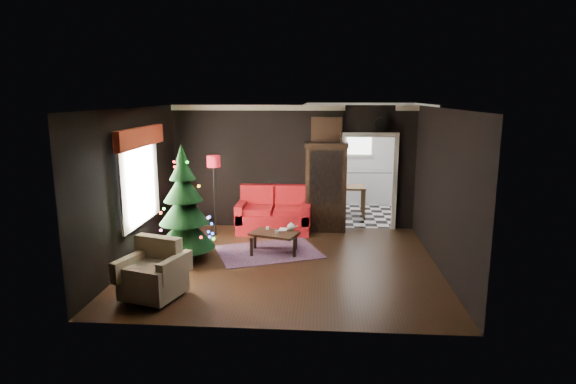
# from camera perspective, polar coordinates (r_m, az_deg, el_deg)

# --- Properties ---
(floor) EXTENTS (5.50, 5.50, 0.00)m
(floor) POSITION_cam_1_polar(r_m,az_deg,el_deg) (8.84, -0.43, -8.50)
(floor) COLOR black
(floor) RESTS_ON ground
(ceiling) EXTENTS (5.50, 5.50, 0.00)m
(ceiling) POSITION_cam_1_polar(r_m,az_deg,el_deg) (8.30, -0.46, 9.97)
(ceiling) COLOR white
(ceiling) RESTS_ON ground
(wall_back) EXTENTS (5.50, 0.00, 5.50)m
(wall_back) POSITION_cam_1_polar(r_m,az_deg,el_deg) (10.92, 0.61, 2.96)
(wall_back) COLOR black
(wall_back) RESTS_ON ground
(wall_front) EXTENTS (5.50, 0.00, 5.50)m
(wall_front) POSITION_cam_1_polar(r_m,az_deg,el_deg) (6.04, -2.35, -4.11)
(wall_front) COLOR black
(wall_front) RESTS_ON ground
(wall_left) EXTENTS (0.00, 5.50, 5.50)m
(wall_left) POSITION_cam_1_polar(r_m,az_deg,el_deg) (9.10, -17.98, 0.66)
(wall_left) COLOR black
(wall_left) RESTS_ON ground
(wall_right) EXTENTS (0.00, 5.50, 5.50)m
(wall_right) POSITION_cam_1_polar(r_m,az_deg,el_deg) (8.69, 17.95, 0.17)
(wall_right) COLOR black
(wall_right) RESTS_ON ground
(doorway) EXTENTS (1.10, 0.10, 2.10)m
(doorway) POSITION_cam_1_polar(r_m,az_deg,el_deg) (11.00, 9.48, 1.02)
(doorway) COLOR #F2E8CD
(doorway) RESTS_ON ground
(left_window) EXTENTS (0.05, 1.60, 1.40)m
(left_window) POSITION_cam_1_polar(r_m,az_deg,el_deg) (9.26, -17.31, 1.20)
(left_window) COLOR white
(left_window) RESTS_ON wall_left
(valance) EXTENTS (0.12, 2.10, 0.35)m
(valance) POSITION_cam_1_polar(r_m,az_deg,el_deg) (9.13, -17.14, 6.27)
(valance) COLOR maroon
(valance) RESTS_ON wall_left
(kitchen_floor) EXTENTS (3.00, 3.00, 0.00)m
(kitchen_floor) POSITION_cam_1_polar(r_m,az_deg,el_deg) (12.68, 8.72, -2.41)
(kitchen_floor) COLOR silver
(kitchen_floor) RESTS_ON ground
(kitchen_window) EXTENTS (0.70, 0.06, 0.70)m
(kitchen_window) POSITION_cam_1_polar(r_m,az_deg,el_deg) (13.83, 8.47, 5.90)
(kitchen_window) COLOR white
(kitchen_window) RESTS_ON ground
(rug) EXTENTS (2.30, 2.01, 0.01)m
(rug) POSITION_cam_1_polar(r_m,az_deg,el_deg) (9.45, -2.34, -7.12)
(rug) COLOR #5A3652
(rug) RESTS_ON ground
(loveseat) EXTENTS (1.70, 0.90, 1.00)m
(loveseat) POSITION_cam_1_polar(r_m,az_deg,el_deg) (10.68, -1.69, -2.16)
(loveseat) COLOR maroon
(loveseat) RESTS_ON ground
(curio_cabinet) EXTENTS (0.90, 0.45, 1.90)m
(curio_cabinet) POSITION_cam_1_polar(r_m,az_deg,el_deg) (10.75, 4.52, 0.35)
(curio_cabinet) COLOR black
(curio_cabinet) RESTS_ON ground
(floor_lamp) EXTENTS (0.39, 0.39, 1.85)m
(floor_lamp) POSITION_cam_1_polar(r_m,az_deg,el_deg) (10.46, -8.72, -0.73)
(floor_lamp) COLOR black
(floor_lamp) RESTS_ON ground
(christmas_tree) EXTENTS (1.10, 1.10, 2.08)m
(christmas_tree) POSITION_cam_1_polar(r_m,az_deg,el_deg) (8.96, -12.30, -1.49)
(christmas_tree) COLOR black
(christmas_tree) RESTS_ON ground
(armchair) EXTENTS (1.02, 1.02, 0.83)m
(armchair) POSITION_cam_1_polar(r_m,az_deg,el_deg) (7.55, -15.80, -8.79)
(armchair) COLOR tan
(armchair) RESTS_ON ground
(coffee_table) EXTENTS (1.01, 0.79, 0.40)m
(coffee_table) POSITION_cam_1_polar(r_m,az_deg,el_deg) (9.34, -1.65, -6.03)
(coffee_table) COLOR black
(coffee_table) RESTS_ON rug
(teapot) EXTENTS (0.23, 0.23, 0.17)m
(teapot) POSITION_cam_1_polar(r_m,az_deg,el_deg) (9.36, 0.35, -4.17)
(teapot) COLOR beige
(teapot) RESTS_ON coffee_table
(cup_a) EXTENTS (0.08, 0.08, 0.06)m
(cup_a) POSITION_cam_1_polar(r_m,az_deg,el_deg) (9.49, -2.47, -4.31)
(cup_a) COLOR white
(cup_a) RESTS_ON coffee_table
(cup_b) EXTENTS (0.09, 0.09, 0.06)m
(cup_b) POSITION_cam_1_polar(r_m,az_deg,el_deg) (9.20, -1.31, -4.79)
(cup_b) COLOR white
(cup_b) RESTS_ON coffee_table
(book) EXTENTS (0.16, 0.03, 0.21)m
(book) POSITION_cam_1_polar(r_m,az_deg,el_deg) (9.45, -1.06, -3.88)
(book) COLOR #806E51
(book) RESTS_ON coffee_table
(wall_clock) EXTENTS (0.32, 0.32, 0.06)m
(wall_clock) POSITION_cam_1_polar(r_m,az_deg,el_deg) (10.82, 11.07, 7.89)
(wall_clock) COLOR silver
(wall_clock) RESTS_ON wall_back
(painting) EXTENTS (0.62, 0.05, 0.52)m
(painting) POSITION_cam_1_polar(r_m,az_deg,el_deg) (10.76, 4.63, 7.35)
(painting) COLOR tan
(painting) RESTS_ON wall_back
(kitchen_counter) EXTENTS (1.80, 0.60, 0.90)m
(kitchen_counter) POSITION_cam_1_polar(r_m,az_deg,el_deg) (13.76, 8.39, 0.61)
(kitchen_counter) COLOR white
(kitchen_counter) RESTS_ON ground
(kitchen_table) EXTENTS (0.70, 0.70, 0.75)m
(kitchen_table) POSITION_cam_1_polar(r_m,az_deg,el_deg) (12.29, 7.48, -1.03)
(kitchen_table) COLOR brown
(kitchen_table) RESTS_ON ground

